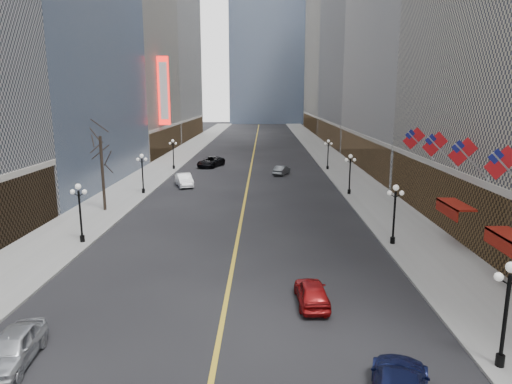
{
  "coord_description": "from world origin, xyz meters",
  "views": [
    {
      "loc": [
        2.05,
        -3.08,
        11.02
      ],
      "look_at": [
        1.65,
        20.28,
        6.12
      ],
      "focal_mm": 32.0,
      "sensor_mm": 36.0,
      "label": 1
    }
  ],
  "objects_px": {
    "streetlamp_east_2": "(350,170)",
    "car_sb_far": "(282,170)",
    "car_nb_mid": "(184,180)",
    "streetlamp_east_3": "(328,151)",
    "car_nb_near": "(12,348)",
    "streetlamp_west_1": "(80,207)",
    "streetlamp_east_1": "(395,208)",
    "streetlamp_west_3": "(173,151)",
    "streetlamp_west_2": "(142,169)",
    "streetlamp_east_0": "(507,304)",
    "car_nb_far": "(211,162)",
    "car_sb_mid": "(312,292)"
  },
  "relations": [
    {
      "from": "streetlamp_east_1",
      "to": "streetlamp_east_3",
      "type": "relative_size",
      "value": 1.0
    },
    {
      "from": "streetlamp_west_1",
      "to": "streetlamp_west_3",
      "type": "distance_m",
      "value": 36.0
    },
    {
      "from": "car_nb_near",
      "to": "car_nb_mid",
      "type": "height_order",
      "value": "car_nb_mid"
    },
    {
      "from": "streetlamp_west_1",
      "to": "streetlamp_east_3",
      "type": "bearing_deg",
      "value": 56.75
    },
    {
      "from": "streetlamp_east_1",
      "to": "streetlamp_west_1",
      "type": "xyz_separation_m",
      "value": [
        -23.6,
        0.0,
        0.0
      ]
    },
    {
      "from": "car_nb_mid",
      "to": "streetlamp_east_0",
      "type": "bearing_deg",
      "value": -81.73
    },
    {
      "from": "streetlamp_east_3",
      "to": "car_sb_mid",
      "type": "bearing_deg",
      "value": -98.79
    },
    {
      "from": "streetlamp_west_2",
      "to": "streetlamp_west_3",
      "type": "height_order",
      "value": "same"
    },
    {
      "from": "streetlamp_west_1",
      "to": "streetlamp_east_2",
      "type": "bearing_deg",
      "value": 37.33
    },
    {
      "from": "streetlamp_east_3",
      "to": "car_nb_near",
      "type": "distance_m",
      "value": 55.83
    },
    {
      "from": "streetlamp_east_1",
      "to": "car_sb_mid",
      "type": "bearing_deg",
      "value": -125.2
    },
    {
      "from": "streetlamp_east_2",
      "to": "streetlamp_west_1",
      "type": "height_order",
      "value": "same"
    },
    {
      "from": "streetlamp_east_1",
      "to": "streetlamp_west_1",
      "type": "relative_size",
      "value": 1.0
    },
    {
      "from": "streetlamp_east_0",
      "to": "car_nb_far",
      "type": "bearing_deg",
      "value": 108.35
    },
    {
      "from": "car_nb_mid",
      "to": "car_sb_far",
      "type": "distance_m",
      "value": 15.3
    },
    {
      "from": "streetlamp_east_2",
      "to": "car_nb_far",
      "type": "bearing_deg",
      "value": 131.02
    },
    {
      "from": "streetlamp_west_1",
      "to": "car_nb_far",
      "type": "relative_size",
      "value": 0.77
    },
    {
      "from": "streetlamp_east_1",
      "to": "car_sb_mid",
      "type": "xyz_separation_m",
      "value": [
        -7.13,
        -10.11,
        -2.21
      ]
    },
    {
      "from": "streetlamp_east_3",
      "to": "car_sb_far",
      "type": "distance_m",
      "value": 8.7
    },
    {
      "from": "streetlamp_west_2",
      "to": "car_nb_mid",
      "type": "height_order",
      "value": "streetlamp_west_2"
    },
    {
      "from": "streetlamp_west_1",
      "to": "car_sb_far",
      "type": "height_order",
      "value": "streetlamp_west_1"
    },
    {
      "from": "car_nb_mid",
      "to": "streetlamp_west_1",
      "type": "bearing_deg",
      "value": -118.31
    },
    {
      "from": "streetlamp_east_0",
      "to": "car_sb_mid",
      "type": "distance_m",
      "value": 9.51
    },
    {
      "from": "car_sb_far",
      "to": "streetlamp_east_1",
      "type": "bearing_deg",
      "value": 123.13
    },
    {
      "from": "streetlamp_east_0",
      "to": "car_sb_far",
      "type": "height_order",
      "value": "streetlamp_east_0"
    },
    {
      "from": "streetlamp_east_2",
      "to": "car_nb_mid",
      "type": "relative_size",
      "value": 0.93
    },
    {
      "from": "car_sb_mid",
      "to": "streetlamp_east_2",
      "type": "bearing_deg",
      "value": -106.8
    },
    {
      "from": "streetlamp_east_0",
      "to": "streetlamp_west_1",
      "type": "relative_size",
      "value": 1.0
    },
    {
      "from": "car_nb_near",
      "to": "car_sb_mid",
      "type": "bearing_deg",
      "value": 18.38
    },
    {
      "from": "car_nb_near",
      "to": "streetlamp_west_3",
      "type": "bearing_deg",
      "value": 87.9
    },
    {
      "from": "streetlamp_east_3",
      "to": "streetlamp_west_2",
      "type": "xyz_separation_m",
      "value": [
        -23.6,
        -18.0,
        0.0
      ]
    },
    {
      "from": "streetlamp_east_0",
      "to": "streetlamp_west_1",
      "type": "distance_m",
      "value": 28.51
    },
    {
      "from": "streetlamp_east_1",
      "to": "streetlamp_east_2",
      "type": "relative_size",
      "value": 1.0
    },
    {
      "from": "streetlamp_east_2",
      "to": "car_nb_mid",
      "type": "bearing_deg",
      "value": 166.19
    },
    {
      "from": "streetlamp_east_0",
      "to": "streetlamp_east_2",
      "type": "height_order",
      "value": "same"
    },
    {
      "from": "car_nb_mid",
      "to": "car_nb_far",
      "type": "distance_m",
      "value": 16.18
    },
    {
      "from": "car_sb_mid",
      "to": "streetlamp_east_1",
      "type": "bearing_deg",
      "value": -127.77
    },
    {
      "from": "streetlamp_west_3",
      "to": "streetlamp_east_3",
      "type": "bearing_deg",
      "value": 0.0
    },
    {
      "from": "streetlamp_east_0",
      "to": "car_nb_near",
      "type": "relative_size",
      "value": 1.05
    },
    {
      "from": "streetlamp_east_0",
      "to": "car_nb_near",
      "type": "distance_m",
      "value": 20.34
    },
    {
      "from": "streetlamp_east_2",
      "to": "streetlamp_west_3",
      "type": "relative_size",
      "value": 1.0
    },
    {
      "from": "streetlamp_west_3",
      "to": "car_nb_mid",
      "type": "height_order",
      "value": "streetlamp_west_3"
    },
    {
      "from": "streetlamp_east_1",
      "to": "car_nb_mid",
      "type": "relative_size",
      "value": 0.93
    },
    {
      "from": "streetlamp_west_2",
      "to": "car_sb_far",
      "type": "relative_size",
      "value": 1.12
    },
    {
      "from": "streetlamp_west_3",
      "to": "car_nb_far",
      "type": "xyz_separation_m",
      "value": [
        5.37,
        2.95,
        -2.08
      ]
    },
    {
      "from": "streetlamp_east_2",
      "to": "car_nb_near",
      "type": "xyz_separation_m",
      "value": [
        -20.22,
        -33.99,
        -2.17
      ]
    },
    {
      "from": "streetlamp_east_0",
      "to": "streetlamp_east_2",
      "type": "distance_m",
      "value": 34.0
    },
    {
      "from": "streetlamp_east_2",
      "to": "car_sb_far",
      "type": "height_order",
      "value": "streetlamp_east_2"
    },
    {
      "from": "streetlamp_east_0",
      "to": "streetlamp_west_2",
      "type": "bearing_deg",
      "value": 124.77
    },
    {
      "from": "car_nb_far",
      "to": "streetlamp_east_1",
      "type": "bearing_deg",
      "value": -45.32
    }
  ]
}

